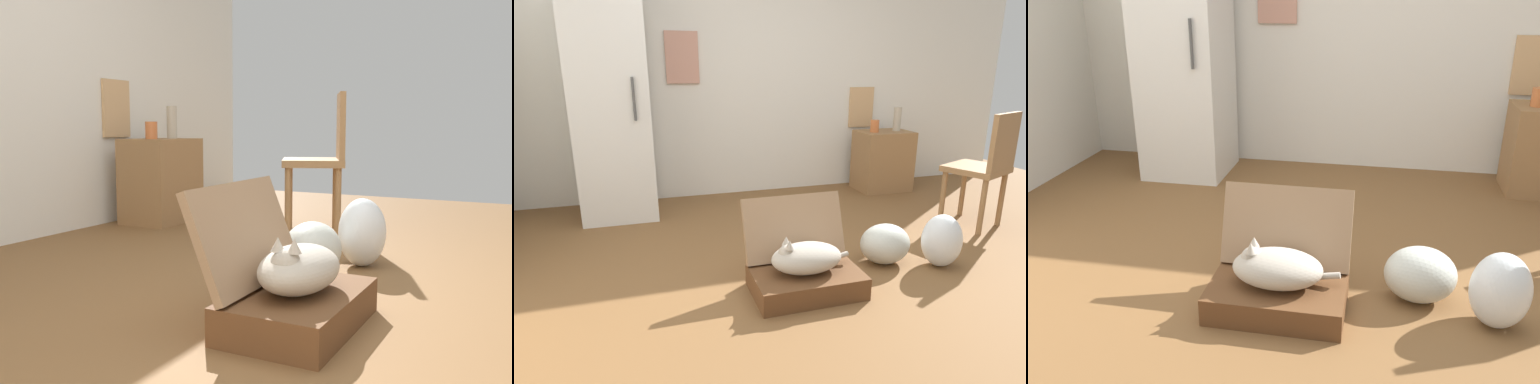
# 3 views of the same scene
# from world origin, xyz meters

# --- Properties ---
(ground_plane) EXTENTS (7.68, 7.68, 0.00)m
(ground_plane) POSITION_xyz_m (0.00, 0.00, 0.00)
(ground_plane) COLOR brown
(ground_plane) RESTS_ON ground
(suitcase_base) EXTENTS (0.66, 0.42, 0.14)m
(suitcase_base) POSITION_xyz_m (-0.21, -0.06, 0.07)
(suitcase_base) COLOR brown
(suitcase_base) RESTS_ON ground
(suitcase_lid) EXTENTS (0.66, 0.19, 0.40)m
(suitcase_lid) POSITION_xyz_m (-0.21, 0.17, 0.34)
(suitcase_lid) COLOR #9B7756
(suitcase_lid) RESTS_ON suitcase_base
(cat) EXTENTS (0.52, 0.28, 0.23)m
(cat) POSITION_xyz_m (-0.22, -0.06, 0.23)
(cat) COLOR #B2A899
(cat) RESTS_ON suitcase_base
(plastic_bag_white) EXTENTS (0.36, 0.29, 0.28)m
(plastic_bag_white) POSITION_xyz_m (0.47, 0.16, 0.14)
(plastic_bag_white) COLOR silver
(plastic_bag_white) RESTS_ON ground
(plastic_bag_clear) EXTENTS (0.28, 0.26, 0.37)m
(plastic_bag_clear) POSITION_xyz_m (0.81, 0.01, 0.19)
(plastic_bag_clear) COLOR silver
(plastic_bag_clear) RESTS_ON ground
(side_table) EXTENTS (0.57, 0.42, 0.66)m
(side_table) POSITION_xyz_m (1.45, 1.85, 0.33)
(side_table) COLOR olive
(side_table) RESTS_ON ground
(vase_tall) EXTENTS (0.09, 0.09, 0.13)m
(vase_tall) POSITION_xyz_m (1.31, 1.83, 0.73)
(vase_tall) COLOR #CC6B38
(vase_tall) RESTS_ON side_table
(vase_short) EXTENTS (0.08, 0.08, 0.26)m
(vase_short) POSITION_xyz_m (1.60, 1.84, 0.79)
(vase_short) COLOR #B7AD99
(vase_short) RESTS_ON side_table
(chair) EXTENTS (0.57, 0.56, 0.99)m
(chair) POSITION_xyz_m (1.62, 0.55, 0.55)
(chair) COLOR olive
(chair) RESTS_ON ground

